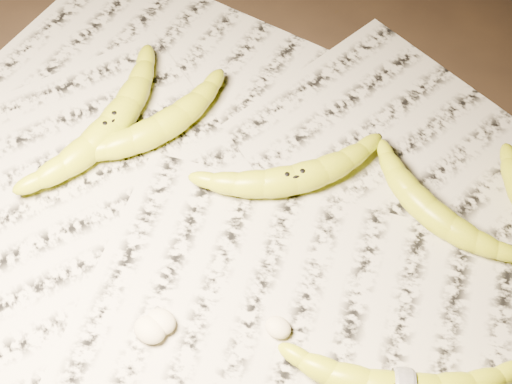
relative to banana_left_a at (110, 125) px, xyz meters
The scene contains 9 objects.
ground 0.23m from the banana_left_a, 11.89° to the right, with size 3.00×3.00×0.00m, color black.
newspaper_patch 0.22m from the banana_left_a, ahead, with size 0.90×0.70×0.01m, color #B6B29C.
banana_left_a is the anchor object (origin of this frame).
banana_left_b 0.06m from the banana_left_a, 31.25° to the left, with size 0.19×0.06×0.04m, color gold, non-canonical shape.
banana_center 0.23m from the banana_left_a, 14.24° to the left, with size 0.19×0.06×0.04m, color gold, non-canonical shape.
banana_upper_a 0.38m from the banana_left_a, 15.62° to the left, with size 0.17×0.05×0.03m, color gold, non-canonical shape.
flesh_chunk_a 0.26m from the banana_left_a, 42.09° to the right, with size 0.03×0.03×0.02m, color beige.
flesh_chunk_b 0.25m from the banana_left_a, 39.25° to the right, with size 0.03×0.03×0.02m, color beige.
flesh_chunk_c 0.31m from the banana_left_a, 18.61° to the right, with size 0.03×0.02×0.02m, color beige.
Camera 1 is at (0.21, -0.30, 0.69)m, focal length 50.00 mm.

